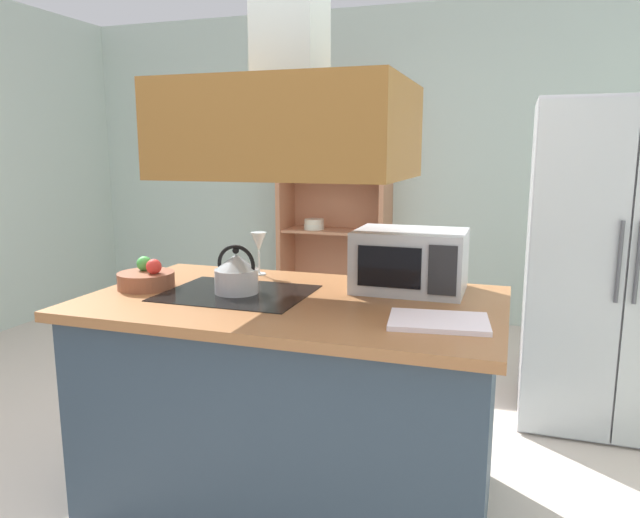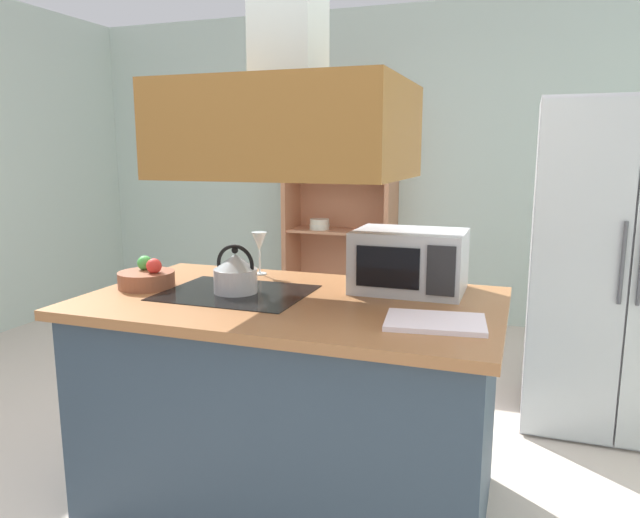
# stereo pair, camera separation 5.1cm
# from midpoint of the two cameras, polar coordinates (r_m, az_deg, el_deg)

# --- Properties ---
(ground_plane) EXTENTS (7.80, 7.80, 0.00)m
(ground_plane) POSITION_cam_midpoint_polar(r_m,az_deg,el_deg) (2.89, -7.32, -20.71)
(ground_plane) COLOR beige
(wall_back) EXTENTS (6.00, 0.12, 2.70)m
(wall_back) POSITION_cam_midpoint_polar(r_m,az_deg,el_deg) (5.33, 6.55, 8.94)
(wall_back) COLOR silver
(wall_back) RESTS_ON ground
(kitchen_island) EXTENTS (1.68, 0.99, 0.90)m
(kitchen_island) POSITION_cam_midpoint_polar(r_m,az_deg,el_deg) (2.54, -3.15, -13.62)
(kitchen_island) COLOR #303F4E
(kitchen_island) RESTS_ON ground
(range_hood) EXTENTS (0.90, 0.70, 1.31)m
(range_hood) POSITION_cam_midpoint_polar(r_m,az_deg,el_deg) (2.33, -3.46, 15.47)
(range_hood) COLOR brown
(refrigerator) EXTENTS (0.90, 0.78, 1.75)m
(refrigerator) POSITION_cam_midpoint_polar(r_m,az_deg,el_deg) (3.55, 26.30, -0.57)
(refrigerator) COLOR #BBBAC0
(refrigerator) RESTS_ON ground
(dish_cabinet) EXTENTS (0.97, 0.40, 1.96)m
(dish_cabinet) POSITION_cam_midpoint_polar(r_m,az_deg,el_deg) (5.26, 1.24, 3.77)
(dish_cabinet) COLOR #BD7A54
(dish_cabinet) RESTS_ON ground
(kettle) EXTENTS (0.18, 0.18, 0.20)m
(kettle) POSITION_cam_midpoint_polar(r_m,az_deg,el_deg) (2.48, -8.71, -1.37)
(kettle) COLOR #B7B6BB
(kettle) RESTS_ON kitchen_island
(cutting_board) EXTENTS (0.37, 0.28, 0.02)m
(cutting_board) POSITION_cam_midpoint_polar(r_m,az_deg,el_deg) (2.08, 10.75, -5.98)
(cutting_board) COLOR white
(cutting_board) RESTS_ON kitchen_island
(microwave) EXTENTS (0.46, 0.35, 0.26)m
(microwave) POSITION_cam_midpoint_polar(r_m,az_deg,el_deg) (2.52, 8.17, -0.14)
(microwave) COLOR #B7BABF
(microwave) RESTS_ON kitchen_island
(wine_glass_on_counter) EXTENTS (0.08, 0.08, 0.21)m
(wine_glass_on_counter) POSITION_cam_midpoint_polar(r_m,az_deg,el_deg) (2.83, -6.49, 1.51)
(wine_glass_on_counter) COLOR silver
(wine_glass_on_counter) RESTS_ON kitchen_island
(fruit_bowl) EXTENTS (0.24, 0.24, 0.13)m
(fruit_bowl) POSITION_cam_midpoint_polar(r_m,az_deg,el_deg) (2.67, -17.01, -1.81)
(fruit_bowl) COLOR brown
(fruit_bowl) RESTS_ON kitchen_island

